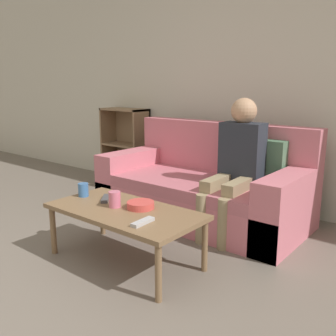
{
  "coord_description": "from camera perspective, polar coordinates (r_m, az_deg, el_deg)",
  "views": [
    {
      "loc": [
        1.76,
        -0.56,
        1.19
      ],
      "look_at": [
        -0.0,
        1.61,
        0.57
      ],
      "focal_mm": 40.0,
      "sensor_mm": 36.0,
      "label": 1
    }
  ],
  "objects": [
    {
      "name": "coffee_table",
      "position": [
        2.54,
        -6.65,
        -7.01
      ],
      "size": [
        1.07,
        0.54,
        0.38
      ],
      "color": "brown",
      "rests_on": "ground_plane"
    },
    {
      "name": "tv_remote_1",
      "position": [
        2.74,
        -9.45,
        -4.61
      ],
      "size": [
        0.15,
        0.16,
        0.02
      ],
      "rotation": [
        0.0,
        0.0,
        0.69
      ],
      "color": "#47474C",
      "rests_on": "coffee_table"
    },
    {
      "name": "person_adult",
      "position": [
        3.05,
        10.57,
        1.58
      ],
      "size": [
        0.35,
        0.63,
        1.09
      ],
      "rotation": [
        0.0,
        0.0,
        0.05
      ],
      "color": "#9E8966",
      "rests_on": "ground_plane"
    },
    {
      "name": "cup_far",
      "position": [
        2.56,
        -8.13,
        -4.74
      ],
      "size": [
        0.08,
        0.08,
        0.11
      ],
      "color": "pink",
      "rests_on": "coffee_table"
    },
    {
      "name": "couch",
      "position": [
        3.39,
        5.6,
        -3.11
      ],
      "size": [
        1.83,
        0.89,
        0.85
      ],
      "color": "#D1707F",
      "rests_on": "ground_plane"
    },
    {
      "name": "wall_back",
      "position": [
        3.8,
        11.76,
        13.98
      ],
      "size": [
        12.0,
        0.06,
        2.6
      ],
      "color": "beige",
      "rests_on": "ground_plane"
    },
    {
      "name": "snack_bowl",
      "position": [
        2.53,
        -4.2,
        -5.64
      ],
      "size": [
        0.18,
        0.18,
        0.05
      ],
      "color": "#DB4C47",
      "rests_on": "coffee_table"
    },
    {
      "name": "tv_remote_0",
      "position": [
        2.26,
        -3.86,
        -8.21
      ],
      "size": [
        0.05,
        0.17,
        0.02
      ],
      "rotation": [
        0.0,
        0.0,
        0.04
      ],
      "color": "#B7B7BC",
      "rests_on": "coffee_table"
    },
    {
      "name": "cup_near",
      "position": [
        2.85,
        -12.78,
        -3.26
      ],
      "size": [
        0.08,
        0.08,
        0.1
      ],
      "color": "#3D70B2",
      "rests_on": "coffee_table"
    },
    {
      "name": "bookshelf",
      "position": [
        4.65,
        -6.39,
        2.01
      ],
      "size": [
        0.59,
        0.28,
        0.91
      ],
      "color": "#8E7051",
      "rests_on": "ground_plane"
    }
  ]
}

